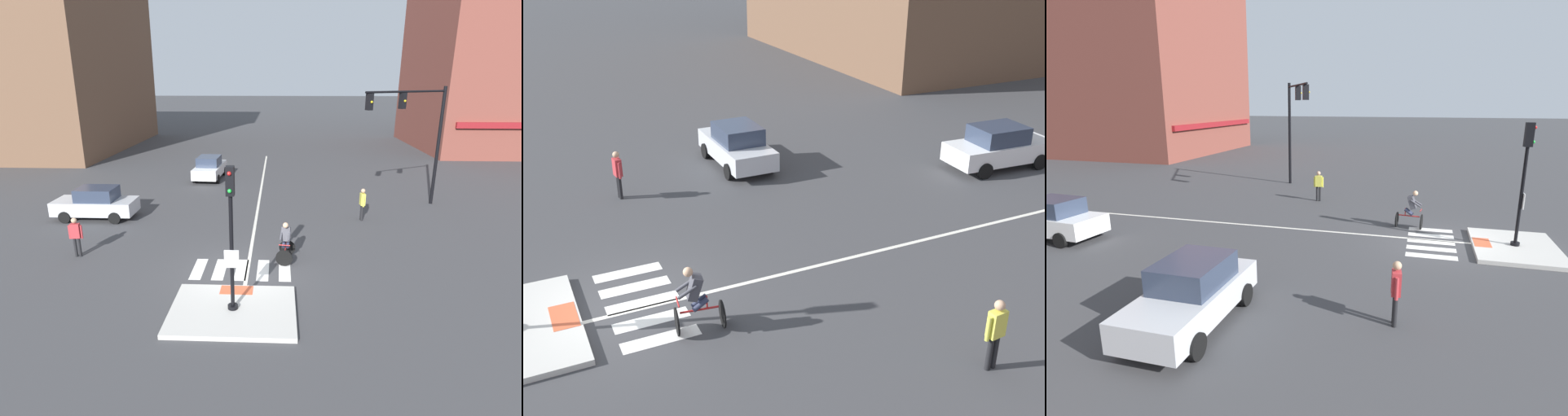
{
  "view_description": "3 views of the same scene",
  "coord_description": "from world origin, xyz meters",
  "views": [
    {
      "loc": [
        1.36,
        -13.94,
        7.03
      ],
      "look_at": [
        0.53,
        4.99,
        1.0
      ],
      "focal_mm": 28.5,
      "sensor_mm": 36.0,
      "label": 1
    },
    {
      "loc": [
        13.43,
        -2.25,
        8.58
      ],
      "look_at": [
        -0.84,
        4.58,
        1.4
      ],
      "focal_mm": 43.59,
      "sensor_mm": 36.0,
      "label": 2
    },
    {
      "loc": [
        -16.15,
        0.85,
        5.3
      ],
      "look_at": [
        0.33,
        5.46,
        0.94
      ],
      "focal_mm": 28.5,
      "sensor_mm": 36.0,
      "label": 3
    }
  ],
  "objects": [
    {
      "name": "ground_plane",
      "position": [
        0.0,
        0.0,
        0.0
      ],
      "size": [
        300.0,
        300.0,
        0.0
      ],
      "primitive_type": "plane",
      "color": "#3D3D3F"
    },
    {
      "name": "traffic_island",
      "position": [
        0.0,
        -2.68,
        0.07
      ],
      "size": [
        3.9,
        3.0,
        0.15
      ],
      "primitive_type": "cube",
      "color": "beige",
      "rests_on": "ground"
    },
    {
      "name": "tactile_pad_front",
      "position": [
        0.0,
        -1.54,
        0.15
      ],
      "size": [
        1.1,
        0.6,
        0.01
      ],
      "primitive_type": "cube",
      "color": "#DB5B38",
      "rests_on": "traffic_island"
    },
    {
      "name": "signal_pole",
      "position": [
        0.0,
        -2.69,
        2.86
      ],
      "size": [
        0.44,
        0.38,
        4.5
      ],
      "color": "black",
      "rests_on": "traffic_island"
    },
    {
      "name": "crosswalk_stripe_a",
      "position": [
        -1.64,
        0.32,
        0.0
      ],
      "size": [
        0.44,
        1.8,
        0.01
      ],
      "primitive_type": "cube",
      "color": "silver",
      "rests_on": "ground"
    },
    {
      "name": "crosswalk_stripe_b",
      "position": [
        -0.82,
        0.32,
        0.0
      ],
      "size": [
        0.44,
        1.8,
        0.01
      ],
      "primitive_type": "cube",
      "color": "silver",
      "rests_on": "ground"
    },
    {
      "name": "crosswalk_stripe_c",
      "position": [
        0.0,
        0.32,
        0.0
      ],
      "size": [
        0.44,
        1.8,
        0.01
      ],
      "primitive_type": "cube",
      "color": "silver",
      "rests_on": "ground"
    },
    {
      "name": "crosswalk_stripe_d",
      "position": [
        0.82,
        0.32,
        0.0
      ],
      "size": [
        0.44,
        1.8,
        0.01
      ],
      "primitive_type": "cube",
      "color": "silver",
      "rests_on": "ground"
    },
    {
      "name": "crosswalk_stripe_e",
      "position": [
        1.64,
        0.32,
        0.0
      ],
      "size": [
        0.44,
        1.8,
        0.01
      ],
      "primitive_type": "cube",
      "color": "silver",
      "rests_on": "ground"
    },
    {
      "name": "lane_centre_line",
      "position": [
        0.23,
        10.0,
        0.0
      ],
      "size": [
        0.14,
        28.0,
        0.01
      ],
      "primitive_type": "cube",
      "color": "silver",
      "rests_on": "ground"
    },
    {
      "name": "traffic_light_mast",
      "position": [
        8.73,
        8.64,
        4.58
      ],
      "size": [
        4.81,
        2.67,
        6.56
      ],
      "color": "black",
      "rests_on": "ground"
    },
    {
      "name": "building_corner_left",
      "position": [
        24.55,
        30.08,
        10.99
      ],
      "size": [
        18.73,
        15.91,
        21.94
      ],
      "color": "brown",
      "rests_on": "ground"
    },
    {
      "name": "building_corner_right",
      "position": [
        -24.94,
        28.39,
        10.33
      ],
      "size": [
        22.28,
        21.44,
        20.63
      ],
      "color": "brown",
      "rests_on": "ground"
    },
    {
      "name": "car_silver_cross_left",
      "position": [
        -8.01,
        6.03,
        0.81
      ],
      "size": [
        4.1,
        1.85,
        1.64
      ],
      "color": "silver",
      "rests_on": "ground"
    },
    {
      "name": "car_white_westbound_distant",
      "position": [
        -3.57,
        14.92,
        0.81
      ],
      "size": [
        2.02,
        4.19,
        1.64
      ],
      "color": "white",
      "rests_on": "ground"
    },
    {
      "name": "cyclist",
      "position": [
        1.68,
        1.18,
        0.87
      ],
      "size": [
        0.8,
        1.17,
        1.68
      ],
      "color": "black",
      "rests_on": "ground"
    },
    {
      "name": "pedestrian_at_curb_left",
      "position": [
        -6.77,
        1.26,
        0.98
      ],
      "size": [
        0.55,
        0.26,
        1.67
      ],
      "color": "black",
      "rests_on": "ground"
    },
    {
      "name": "pedestrian_waiting_far_side",
      "position": [
        5.62,
        6.29,
        0.98
      ],
      "size": [
        0.25,
        0.55,
        1.67
      ],
      "color": "black",
      "rests_on": "ground"
    }
  ]
}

